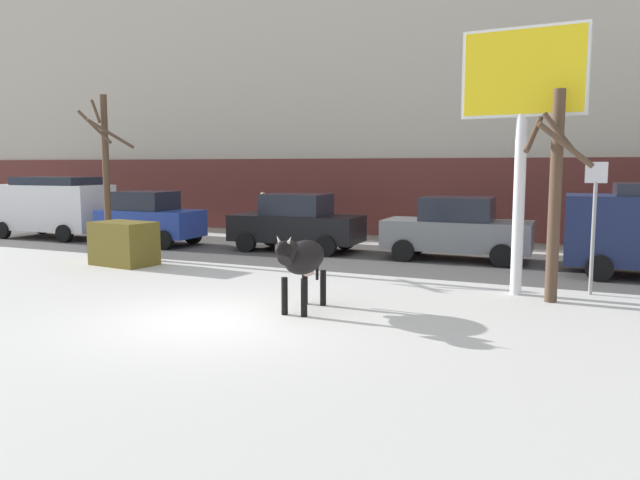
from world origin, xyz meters
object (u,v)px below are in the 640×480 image
object	(u,v)px
bare_tree_right_lot	(106,170)
dumpster	(124,243)
car_white_van	(52,205)
pedestrian_by_cars	(263,214)
cow_black	(303,259)
car_black_sedan	(296,223)
billboard	(523,89)
bare_tree_left_lot	(555,189)
car_grey_sedan	(457,229)
car_blue_hatchback	(150,218)
street_sign	(594,217)

from	to	relation	value
bare_tree_right_lot	dumpster	size ratio (longest dim) A/B	2.83
car_white_van	dumpster	xyz separation A→B (m)	(7.02, -3.98, -0.64)
pedestrian_by_cars	dumpster	bearing A→B (deg)	-91.21
cow_black	car_black_sedan	world-z (taller)	car_black_sedan
car_white_van	car_black_sedan	distance (m)	10.11
billboard	pedestrian_by_cars	bearing A→B (deg)	144.99
car_black_sedan	bare_tree_left_lot	distance (m)	9.45
cow_black	car_grey_sedan	bearing A→B (deg)	80.38
car_blue_hatchback	bare_tree_left_lot	distance (m)	13.99
pedestrian_by_cars	dumpster	xyz separation A→B (m)	(-0.16, -7.52, -0.28)
car_black_sedan	dumpster	size ratio (longest dim) A/B	2.51
car_black_sedan	street_sign	size ratio (longest dim) A/B	1.52
car_black_sedan	car_grey_sedan	world-z (taller)	same
cow_black	dumpster	bearing A→B (deg)	157.23
cow_black	car_blue_hatchback	world-z (taller)	car_blue_hatchback
car_white_van	bare_tree_left_lot	distance (m)	18.66
car_grey_sedan	bare_tree_right_lot	bearing A→B (deg)	-159.01
billboard	pedestrian_by_cars	world-z (taller)	billboard
billboard	car_white_van	xyz separation A→B (m)	(-17.44, 3.65, -3.07)
street_sign	cow_black	bearing A→B (deg)	-141.86
cow_black	car_white_van	xyz separation A→B (m)	(-13.95, 6.89, 0.25)
car_white_van	car_grey_sedan	world-z (taller)	car_white_van
cow_black	bare_tree_right_lot	bearing A→B (deg)	155.18
car_white_van	street_sign	xyz separation A→B (m)	(18.90, -3.00, 0.43)
car_blue_hatchback	car_grey_sedan	distance (m)	10.46
car_blue_hatchback	dumpster	size ratio (longest dim) A/B	2.10
car_black_sedan	pedestrian_by_cars	size ratio (longest dim) A/B	2.47
car_black_sedan	bare_tree_right_lot	world-z (taller)	bare_tree_right_lot
cow_black	dumpster	distance (m)	7.53
cow_black	bare_tree_right_lot	distance (m)	9.39
cow_black	bare_tree_left_lot	size ratio (longest dim) A/B	0.45
car_blue_hatchback	pedestrian_by_cars	bearing A→B (deg)	57.78
bare_tree_right_lot	dumpster	xyz separation A→B (m)	(1.46, -0.97, -2.00)
cow_black	billboard	size ratio (longest dim) A/B	0.34
car_white_van	bare_tree_left_lot	world-z (taller)	bare_tree_left_lot
car_black_sedan	dumpster	distance (m)	5.50
billboard	street_sign	size ratio (longest dim) A/B	1.97
cow_black	bare_tree_left_lot	xyz separation A→B (m)	(4.22, 2.74, 1.29)
cow_black	pedestrian_by_cars	bearing A→B (deg)	122.99
dumpster	street_sign	xyz separation A→B (m)	(11.88, 0.98, 1.07)
car_black_sedan	street_sign	world-z (taller)	street_sign
car_white_van	dumpster	world-z (taller)	car_white_van
car_black_sedan	pedestrian_by_cars	distance (m)	4.16
car_white_van	car_black_sedan	xyz separation A→B (m)	(10.09, 0.57, -0.33)
pedestrian_by_cars	cow_black	bearing A→B (deg)	-57.01
billboard	pedestrian_by_cars	size ratio (longest dim) A/B	3.21
car_black_sedan	car_grey_sedan	xyz separation A→B (m)	(5.14, 0.14, 0.00)
bare_tree_left_lot	street_sign	bearing A→B (deg)	57.55
car_black_sedan	bare_tree_left_lot	world-z (taller)	bare_tree_left_lot
car_black_sedan	car_grey_sedan	bearing A→B (deg)	1.54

